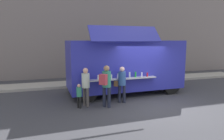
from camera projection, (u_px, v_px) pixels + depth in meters
The scene contains 9 objects.
ground_plane at pixel (154, 106), 8.57m from camera, with size 60.00×60.00×0.00m, color #38383D.
curb_strip at pixel (46, 86), 12.02m from camera, with size 28.00×1.60×0.15m, color #9E998E.
building_behind at pixel (57, 19), 15.38m from camera, with size 32.00×2.40×8.80m, color slate.
food_truck_main at pixel (124, 64), 10.54m from camera, with size 5.84×3.19×3.39m.
trash_bin at pixel (168, 73), 14.11m from camera, with size 0.60×0.60×0.95m, color #2B643A.
customer_front_ordering at pixel (122, 81), 8.87m from camera, with size 0.50×0.43×1.62m.
customer_mid_with_backpack at pixel (106, 82), 8.20m from camera, with size 0.54×0.54×1.75m.
customer_rear_waiting at pixel (86, 83), 8.40m from camera, with size 0.33×0.33×1.62m.
child_near_queue at pixel (79, 94), 8.17m from camera, with size 0.21×0.21×1.01m.
Camera 1 is at (-4.20, -7.33, 2.74)m, focal length 32.32 mm.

